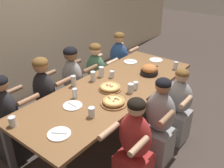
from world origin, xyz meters
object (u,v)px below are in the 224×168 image
drinking_glass_i (176,66)px  drinking_glass_g (92,113)px  skillet_bowl (149,70)px  drinking_glass_f (13,122)px  drinking_glass_h (136,86)px  drinking_glass_b (93,76)px  diner_far_left (9,123)px  pizza_board_main (110,88)px  diner_far_midleft (46,102)px  diner_far_center (73,87)px  drinking_glass_a (75,94)px  diner_near_midleft (134,150)px  drinking_glass_d (131,89)px  diner_far_midright (96,78)px  drinking_glass_e (74,81)px  cocktail_glass_blue (112,75)px  drinking_glass_c (101,72)px  diner_near_midright (177,109)px  empty_plate_a (156,60)px  empty_plate_c (59,134)px  diner_near_center (159,126)px  pizza_board_second (114,102)px  empty_plate_b (73,106)px  diner_far_right (119,65)px

drinking_glass_i → drinking_glass_g: bearing=174.7°
skillet_bowl → drinking_glass_f: (-1.91, 0.46, -0.02)m
drinking_glass_g → drinking_glass_h: 0.80m
drinking_glass_b → diner_far_left: diner_far_left is taller
pizza_board_main → diner_far_midleft: (-0.47, 0.74, -0.26)m
diner_far_center → drinking_glass_a: bearing=-41.1°
diner_near_midleft → skillet_bowl: bearing=-65.6°
drinking_glass_a → diner_far_center: bearing=48.9°
drinking_glass_d → diner_far_left: 1.53m
diner_far_midright → drinking_glass_a: bearing=-61.5°
pizza_board_main → drinking_glass_e: (-0.22, 0.44, 0.04)m
drinking_glass_d → diner_near_midleft: (-0.59, -0.46, -0.32)m
drinking_glass_i → diner_near_midleft: bearing=-168.4°
pizza_board_main → cocktail_glass_blue: 0.36m
drinking_glass_c → diner_far_center: (-0.18, 0.40, -0.30)m
diner_near_midright → diner_far_left: 2.14m
drinking_glass_a → empty_plate_a: bearing=-6.2°
empty_plate_c → drinking_glass_b: 1.17m
drinking_glass_f → diner_near_center: (1.23, -1.01, -0.32)m
cocktail_glass_blue → diner_far_center: (-0.25, 0.54, -0.28)m
skillet_bowl → diner_far_left: (-1.74, 0.89, -0.32)m
diner_far_left → diner_far_midleft: diner_far_midleft is taller
cocktail_glass_blue → diner_near_midright: (0.26, -0.90, -0.35)m
cocktail_glass_blue → diner_far_left: 1.46m
pizza_board_second → empty_plate_b: 0.47m
pizza_board_second → diner_near_midright: (0.80, -0.46, -0.33)m
drinking_glass_g → drinking_glass_h: (0.80, -0.03, -0.00)m
drinking_glass_g → empty_plate_a: bearing=7.5°
diner_near_center → drinking_glass_c: bearing=-10.4°
diner_near_midleft → drinking_glass_f: bearing=34.7°
cocktail_glass_blue → diner_far_center: 0.66m
cocktail_glass_blue → diner_far_center: bearing=115.0°
cocktail_glass_blue → diner_near_midright: size_ratio=0.11×
diner_near_midleft → diner_near_midright: bearing=-90.0°
drinking_glass_i → diner_far_left: diner_far_left is taller
diner_near_midleft → drinking_glass_i: bearing=-78.4°
drinking_glass_e → diner_far_right: bearing=12.1°
empty_plate_a → drinking_glass_e: bearing=164.2°
drinking_glass_c → diner_far_midleft: diner_far_midleft is taller
empty_plate_c → diner_far_right: (2.20, 0.91, -0.27)m
empty_plate_b → drinking_glass_a: bearing=35.8°
pizza_board_main → diner_far_center: size_ratio=0.25×
empty_plate_a → diner_far_left: 2.39m
empty_plate_c → drinking_glass_i: size_ratio=2.00×
empty_plate_b → diner_far_center: size_ratio=0.19×
empty_plate_a → diner_near_midright: diner_near_midright is taller
pizza_board_second → drinking_glass_d: drinking_glass_d is taller
drinking_glass_f → diner_far_center: diner_far_center is taller
drinking_glass_g → diner_far_midleft: 1.00m
drinking_glass_f → diner_near_midright: 2.05m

